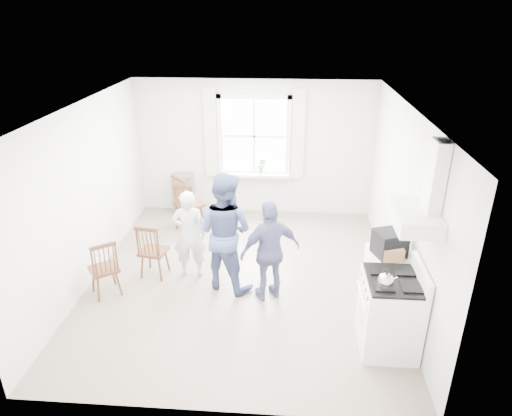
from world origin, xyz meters
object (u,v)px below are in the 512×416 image
at_px(gas_stove, 390,312).
at_px(person_left, 189,234).
at_px(person_right, 270,251).
at_px(low_cabinet, 385,282).
at_px(windsor_chair_c, 104,264).
at_px(stereo_stack, 390,243).
at_px(windsor_chair_b, 150,246).
at_px(person_mid, 225,232).
at_px(windsor_chair_a, 184,202).

relative_size(gas_stove, person_left, 0.80).
bearing_deg(person_right, person_left, -46.65).
bearing_deg(low_cabinet, person_right, 172.12).
bearing_deg(windsor_chair_c, stereo_stack, -1.23).
xyz_separation_m(windsor_chair_b, person_right, (1.80, -0.35, 0.19)).
relative_size(gas_stove, low_cabinet, 1.24).
bearing_deg(windsor_chair_b, person_right, -11.07).
distance_m(windsor_chair_c, person_left, 1.26).
bearing_deg(person_mid, windsor_chair_c, 38.57).
distance_m(stereo_stack, windsor_chair_a, 3.95).
height_order(low_cabinet, windsor_chair_a, low_cabinet).
xyz_separation_m(windsor_chair_c, person_mid, (1.63, 0.43, 0.34)).
distance_m(person_mid, person_right, 0.72).
bearing_deg(person_mid, person_right, -177.08).
bearing_deg(stereo_stack, person_right, 170.47).
bearing_deg(person_right, gas_stove, 123.27).
bearing_deg(person_right, windsor_chair_a, -75.87).
relative_size(gas_stove, stereo_stack, 2.47).
distance_m(windsor_chair_b, person_left, 0.61).
relative_size(windsor_chair_b, person_mid, 0.51).
bearing_deg(windsor_chair_a, windsor_chair_c, -105.94).
distance_m(windsor_chair_b, person_mid, 1.20).
distance_m(low_cabinet, windsor_chair_b, 3.38).
bearing_deg(person_right, person_mid, -45.82).
xyz_separation_m(windsor_chair_b, windsor_chair_c, (-0.49, -0.53, -0.01)).
bearing_deg(person_left, low_cabinet, 160.64).
bearing_deg(stereo_stack, gas_stove, -94.64).
distance_m(low_cabinet, person_left, 2.86).
xyz_separation_m(low_cabinet, person_right, (-1.53, 0.21, 0.29)).
xyz_separation_m(low_cabinet, windsor_chair_b, (-3.34, 0.56, 0.10)).
relative_size(low_cabinet, person_right, 0.61).
bearing_deg(stereo_stack, person_mid, 166.87).
height_order(person_mid, person_right, person_mid).
relative_size(low_cabinet, person_left, 0.65).
relative_size(gas_stove, windsor_chair_a, 1.27).
height_order(windsor_chair_c, person_right, person_right).
bearing_deg(person_left, person_mid, 152.18).
xyz_separation_m(gas_stove, windsor_chair_a, (-3.12, 2.96, 0.05)).
height_order(gas_stove, windsor_chair_c, gas_stove).
height_order(gas_stove, person_right, person_right).
xyz_separation_m(windsor_chair_a, person_right, (1.65, -2.05, 0.20)).
distance_m(stereo_stack, windsor_chair_c, 3.84).
bearing_deg(stereo_stack, windsor_chair_b, 169.63).
xyz_separation_m(gas_stove, stereo_stack, (0.05, 0.66, 0.58)).
distance_m(gas_stove, person_mid, 2.46).
xyz_separation_m(windsor_chair_a, windsor_chair_c, (-0.63, -2.22, 0.00)).
height_order(windsor_chair_b, person_mid, person_mid).
distance_m(low_cabinet, person_mid, 2.28).
height_order(stereo_stack, windsor_chair_a, stereo_stack).
distance_m(windsor_chair_b, person_right, 1.84).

